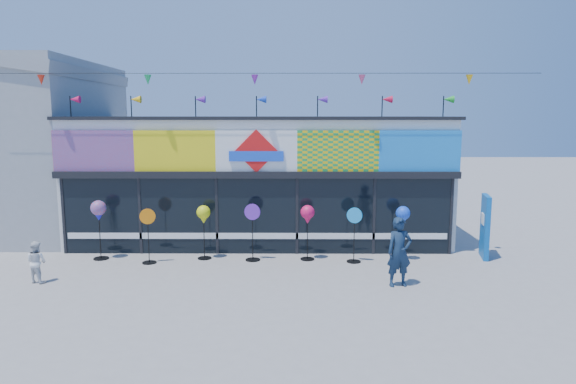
{
  "coord_description": "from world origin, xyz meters",
  "views": [
    {
      "loc": [
        1.01,
        -11.65,
        4.12
      ],
      "look_at": [
        0.94,
        2.0,
        2.09
      ],
      "focal_mm": 32.0,
      "sensor_mm": 36.0,
      "label": 1
    }
  ],
  "objects_px": {
    "spinner_1": "(148,235)",
    "child": "(36,262)",
    "spinner_3": "(253,231)",
    "spinner_4": "(308,216)",
    "adult_man": "(399,252)",
    "spinner_2": "(204,216)",
    "spinner_5": "(354,233)",
    "blue_sign": "(485,226)",
    "spinner_0": "(99,212)",
    "spinner_6": "(403,217)"
  },
  "relations": [
    {
      "from": "spinner_1",
      "to": "child",
      "type": "bearing_deg",
      "value": -143.83
    },
    {
      "from": "spinner_3",
      "to": "spinner_4",
      "type": "relative_size",
      "value": 1.03
    },
    {
      "from": "child",
      "to": "adult_man",
      "type": "bearing_deg",
      "value": -163.4
    },
    {
      "from": "spinner_2",
      "to": "spinner_5",
      "type": "xyz_separation_m",
      "value": [
        4.31,
        -0.33,
        -0.43
      ]
    },
    {
      "from": "spinner_1",
      "to": "blue_sign",
      "type": "bearing_deg",
      "value": 3.85
    },
    {
      "from": "spinner_3",
      "to": "adult_man",
      "type": "distance_m",
      "value": 4.34
    },
    {
      "from": "spinner_3",
      "to": "adult_man",
      "type": "height_order",
      "value": "adult_man"
    },
    {
      "from": "blue_sign",
      "to": "child",
      "type": "xyz_separation_m",
      "value": [
        -12.0,
        -2.35,
        -0.4
      ]
    },
    {
      "from": "spinner_0",
      "to": "adult_man",
      "type": "xyz_separation_m",
      "value": [
        8.16,
        -2.33,
        -0.53
      ]
    },
    {
      "from": "spinner_0",
      "to": "child",
      "type": "relative_size",
      "value": 1.64
    },
    {
      "from": "adult_man",
      "to": "spinner_1",
      "type": "bearing_deg",
      "value": 152.81
    },
    {
      "from": "spinner_4",
      "to": "spinner_6",
      "type": "relative_size",
      "value": 1.01
    },
    {
      "from": "spinner_4",
      "to": "child",
      "type": "xyz_separation_m",
      "value": [
        -6.81,
        -2.09,
        -0.75
      ]
    },
    {
      "from": "spinner_0",
      "to": "blue_sign",
      "type": "bearing_deg",
      "value": 1.23
    },
    {
      "from": "spinner_0",
      "to": "spinner_2",
      "type": "distance_m",
      "value": 3.01
    },
    {
      "from": "spinner_4",
      "to": "spinner_6",
      "type": "height_order",
      "value": "spinner_4"
    },
    {
      "from": "spinner_2",
      "to": "spinner_6",
      "type": "height_order",
      "value": "spinner_6"
    },
    {
      "from": "adult_man",
      "to": "child",
      "type": "xyz_separation_m",
      "value": [
        -8.97,
        0.22,
        -0.33
      ]
    },
    {
      "from": "spinner_3",
      "to": "spinner_4",
      "type": "distance_m",
      "value": 1.63
    },
    {
      "from": "spinner_3",
      "to": "spinner_5",
      "type": "bearing_deg",
      "value": -3.27
    },
    {
      "from": "spinner_2",
      "to": "spinner_3",
      "type": "distance_m",
      "value": 1.48
    },
    {
      "from": "spinner_6",
      "to": "adult_man",
      "type": "relative_size",
      "value": 0.93
    },
    {
      "from": "spinner_6",
      "to": "child",
      "type": "relative_size",
      "value": 1.51
    },
    {
      "from": "spinner_5",
      "to": "adult_man",
      "type": "bearing_deg",
      "value": -67.68
    },
    {
      "from": "blue_sign",
      "to": "spinner_2",
      "type": "height_order",
      "value": "blue_sign"
    },
    {
      "from": "spinner_4",
      "to": "spinner_6",
      "type": "distance_m",
      "value": 2.71
    },
    {
      "from": "spinner_2",
      "to": "spinner_4",
      "type": "relative_size",
      "value": 0.99
    },
    {
      "from": "blue_sign",
      "to": "adult_man",
      "type": "xyz_separation_m",
      "value": [
        -3.03,
        -2.57,
        -0.08
      ]
    },
    {
      "from": "spinner_0",
      "to": "spinner_5",
      "type": "xyz_separation_m",
      "value": [
        7.31,
        -0.27,
        -0.55
      ]
    },
    {
      "from": "child",
      "to": "spinner_6",
      "type": "bearing_deg",
      "value": -150.15
    },
    {
      "from": "blue_sign",
      "to": "adult_man",
      "type": "bearing_deg",
      "value": -128.09
    },
    {
      "from": "spinner_1",
      "to": "spinner_3",
      "type": "distance_m",
      "value": 2.92
    },
    {
      "from": "spinner_4",
      "to": "spinner_6",
      "type": "xyz_separation_m",
      "value": [
        2.71,
        -0.09,
        -0.01
      ]
    },
    {
      "from": "spinner_1",
      "to": "spinner_4",
      "type": "height_order",
      "value": "spinner_4"
    },
    {
      "from": "adult_man",
      "to": "spinner_4",
      "type": "bearing_deg",
      "value": 121.98
    },
    {
      "from": "spinner_0",
      "to": "spinner_3",
      "type": "height_order",
      "value": "spinner_0"
    },
    {
      "from": "spinner_4",
      "to": "spinner_3",
      "type": "bearing_deg",
      "value": -176.76
    },
    {
      "from": "spinner_2",
      "to": "blue_sign",
      "type": "bearing_deg",
      "value": 1.3
    },
    {
      "from": "spinner_1",
      "to": "spinner_4",
      "type": "bearing_deg",
      "value": 4.96
    },
    {
      "from": "spinner_2",
      "to": "spinner_4",
      "type": "bearing_deg",
      "value": -1.46
    },
    {
      "from": "blue_sign",
      "to": "adult_man",
      "type": "distance_m",
      "value": 3.98
    },
    {
      "from": "spinner_6",
      "to": "adult_man",
      "type": "bearing_deg",
      "value": -103.92
    },
    {
      "from": "spinner_5",
      "to": "spinner_6",
      "type": "distance_m",
      "value": 1.47
    },
    {
      "from": "spinner_4",
      "to": "adult_man",
      "type": "xyz_separation_m",
      "value": [
        2.16,
        -2.31,
        -0.43
      ]
    },
    {
      "from": "spinner_0",
      "to": "spinner_4",
      "type": "xyz_separation_m",
      "value": [
        6.0,
        -0.02,
        -0.1
      ]
    },
    {
      "from": "spinner_5",
      "to": "child",
      "type": "xyz_separation_m",
      "value": [
        -8.13,
        -1.84,
        -0.31
      ]
    },
    {
      "from": "spinner_0",
      "to": "spinner_6",
      "type": "bearing_deg",
      "value": -0.74
    },
    {
      "from": "blue_sign",
      "to": "spinner_3",
      "type": "bearing_deg",
      "value": -165.4
    },
    {
      "from": "spinner_2",
      "to": "spinner_6",
      "type": "distance_m",
      "value": 5.7
    },
    {
      "from": "blue_sign",
      "to": "child",
      "type": "distance_m",
      "value": 12.24
    }
  ]
}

